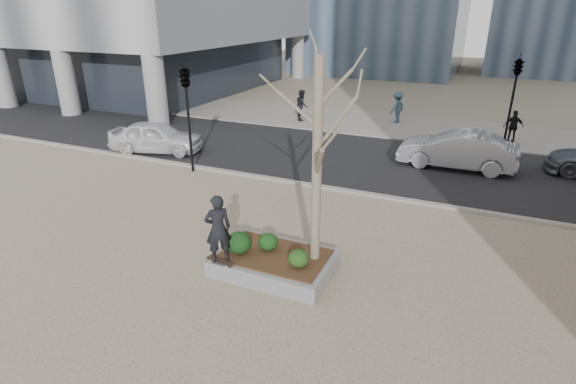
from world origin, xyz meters
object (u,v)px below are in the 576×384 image
at_px(planter, 274,263).
at_px(skateboard, 220,262).
at_px(police_car, 156,137).
at_px(skateboarder, 218,229).

height_order(planter, skateboard, skateboard).
relative_size(skateboard, police_car, 0.18).
bearing_deg(planter, skateboard, -141.18).
distance_m(planter, skateboard, 1.43).
bearing_deg(skateboard, skateboarder, 0.00).
distance_m(planter, skateboarder, 1.84).
bearing_deg(skateboard, police_car, 145.40).
bearing_deg(planter, skateboarder, -141.18).
bearing_deg(planter, police_car, 143.33).
xyz_separation_m(skateboarder, police_car, (-8.51, 8.03, -0.66)).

